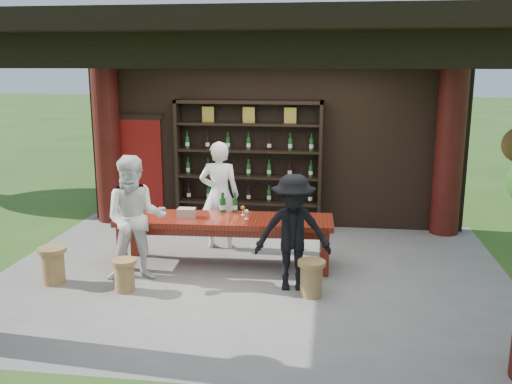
# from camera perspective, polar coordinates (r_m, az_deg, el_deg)

# --- Properties ---
(ground) EXTENTS (90.00, 90.00, 0.00)m
(ground) POSITION_cam_1_polar(r_m,az_deg,el_deg) (8.41, -0.37, -8.27)
(ground) COLOR #2D5119
(ground) RESTS_ON ground
(pavilion) EXTENTS (7.50, 6.00, 3.60)m
(pavilion) POSITION_cam_1_polar(r_m,az_deg,el_deg) (8.32, -0.06, 6.64)
(pavilion) COLOR slate
(pavilion) RESTS_ON ground
(wine_shelf) EXTENTS (2.69, 0.41, 2.37)m
(wine_shelf) POSITION_cam_1_polar(r_m,az_deg,el_deg) (10.50, -0.75, 2.74)
(wine_shelf) COLOR black
(wine_shelf) RESTS_ON ground
(tasting_table) EXTENTS (3.28, 0.97, 0.75)m
(tasting_table) POSITION_cam_1_polar(r_m,az_deg,el_deg) (8.62, -3.15, -3.33)
(tasting_table) COLOR #5E1D0D
(tasting_table) RESTS_ON ground
(stool_near_left) EXTENTS (0.34, 0.34, 0.45)m
(stool_near_left) POSITION_cam_1_polar(r_m,az_deg,el_deg) (7.97, -13.02, -8.02)
(stool_near_left) COLOR olive
(stool_near_left) RESTS_ON ground
(stool_near_right) EXTENTS (0.37, 0.37, 0.49)m
(stool_near_right) POSITION_cam_1_polar(r_m,az_deg,el_deg) (7.63, 5.56, -8.50)
(stool_near_right) COLOR olive
(stool_near_right) RESTS_ON ground
(stool_far_left) EXTENTS (0.40, 0.40, 0.52)m
(stool_far_left) POSITION_cam_1_polar(r_m,az_deg,el_deg) (8.51, -19.64, -6.83)
(stool_far_left) COLOR olive
(stool_far_left) RESTS_ON ground
(host) EXTENTS (0.67, 0.46, 1.79)m
(host) POSITION_cam_1_polar(r_m,az_deg,el_deg) (9.38, -3.68, -0.33)
(host) COLOR white
(host) RESTS_ON ground
(guest_woman) EXTENTS (1.02, 0.89, 1.79)m
(guest_woman) POSITION_cam_1_polar(r_m,az_deg,el_deg) (8.15, -11.96, -2.64)
(guest_woman) COLOR white
(guest_woman) RESTS_ON ground
(guest_man) EXTENTS (1.10, 0.72, 1.60)m
(guest_man) POSITION_cam_1_polar(r_m,az_deg,el_deg) (7.69, 3.72, -4.07)
(guest_man) COLOR black
(guest_man) RESTS_ON ground
(table_bottles) EXTENTS (0.28, 0.11, 0.31)m
(table_bottles) POSITION_cam_1_polar(r_m,az_deg,el_deg) (8.85, -2.95, -1.06)
(table_bottles) COLOR #194C1E
(table_bottles) RESTS_ON tasting_table
(table_glasses) EXTENTS (0.87, 0.28, 0.15)m
(table_glasses) POSITION_cam_1_polar(r_m,az_deg,el_deg) (8.53, 1.07, -2.14)
(table_glasses) COLOR silver
(table_glasses) RESTS_ON tasting_table
(napkin_basket) EXTENTS (0.27, 0.19, 0.14)m
(napkin_basket) POSITION_cam_1_polar(r_m,az_deg,el_deg) (8.63, -6.96, -2.08)
(napkin_basket) COLOR #BF6672
(napkin_basket) RESTS_ON tasting_table
(shrubs) EXTENTS (14.88, 8.50, 1.36)m
(shrubs) POSITION_cam_1_polar(r_m,az_deg,el_deg) (8.30, 7.45, -4.55)
(shrubs) COLOR #194C14
(shrubs) RESTS_ON ground
(trees) EXTENTS (21.73, 10.39, 4.80)m
(trees) POSITION_cam_1_polar(r_m,az_deg,el_deg) (9.60, 22.75, 13.90)
(trees) COLOR #3F2819
(trees) RESTS_ON ground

